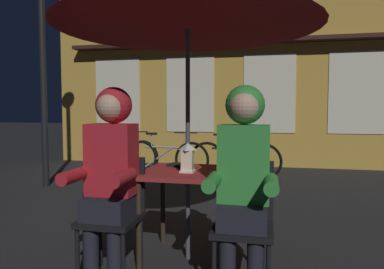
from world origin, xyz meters
name	(u,v)px	position (x,y,z in m)	size (l,w,h in m)	color
ground_plane	(188,259)	(0.00, 0.00, 0.00)	(60.00, 60.00, 0.00)	#232326
cafe_table	(188,183)	(0.00, 0.00, 0.64)	(0.72, 0.72, 0.74)	maroon
patio_umbrella	(188,5)	(0.00, 0.00, 2.06)	(2.10, 2.10, 2.31)	#4C4C51
lantern	(188,157)	(0.02, -0.09, 0.86)	(0.11, 0.11, 0.23)	white
chair_left	(114,209)	(-0.48, -0.37, 0.49)	(0.40, 0.40, 0.87)	black
chair_right	(244,217)	(0.48, -0.37, 0.49)	(0.40, 0.40, 0.87)	black
person_left_hooded	(110,163)	(-0.48, -0.43, 0.85)	(0.45, 0.56, 1.40)	black
person_right_hooded	(244,167)	(0.48, -0.43, 0.85)	(0.45, 0.56, 1.40)	black
shopfront_building	(270,27)	(0.64, 5.40, 3.09)	(10.00, 0.93, 6.20)	gold
street_lamp	(42,17)	(-2.90, 2.28, 2.71)	(0.32, 0.32, 3.88)	black
bicycle_nearest	(121,155)	(-2.23, 3.75, 0.35)	(1.67, 0.32, 0.84)	black
bicycle_second	(166,158)	(-1.25, 3.57, 0.35)	(1.68, 0.17, 0.84)	black
bicycle_third	(234,160)	(0.04, 3.57, 0.35)	(1.68, 0.11, 0.84)	black
book	(180,165)	(-0.11, 0.18, 0.75)	(0.20, 0.14, 0.02)	black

